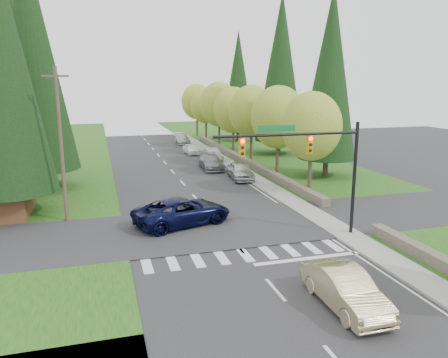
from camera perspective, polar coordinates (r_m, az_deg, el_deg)
name	(u,v)px	position (r m, az deg, el deg)	size (l,w,h in m)	color
ground	(267,280)	(20.93, 5.65, -13.02)	(120.00, 120.00, 0.00)	#28282B
grass_east	(316,177)	(43.50, 11.90, 0.30)	(14.00, 110.00, 0.06)	#184913
grass_west	(28,195)	(39.01, -24.25, -1.94)	(14.00, 110.00, 0.06)	#184913
cross_street	(221,227)	(27.97, -0.42, -6.28)	(120.00, 8.00, 0.10)	#28282B
sidewalk_east	(250,176)	(42.87, 3.42, 0.41)	(1.80, 80.00, 0.13)	gray
curb_east	(242,176)	(42.60, 2.34, 0.35)	(0.20, 80.00, 0.13)	gray
stone_wall_north	(241,159)	(50.79, 2.24, 2.64)	(0.70, 40.00, 0.70)	#4C4438
traffic_signal	(312,155)	(25.16, 11.40, 3.06)	(8.70, 0.37, 6.80)	black
utility_pole	(61,144)	(29.86, -20.52, 4.27)	(1.60, 0.24, 10.00)	#473828
decid_tree_0	(312,126)	(35.66, 11.37, 6.76)	(4.80, 4.80, 8.37)	#38281C
decid_tree_1	(278,117)	(41.99, 7.10, 8.00)	(5.20, 5.20, 8.80)	#38281C
decid_tree_2	(251,111)	(48.42, 3.61, 8.80)	(5.00, 5.00, 8.82)	#38281C
decid_tree_3	(233,110)	(55.10, 1.24, 8.98)	(5.00, 5.00, 8.55)	#38281C
decid_tree_4	(219,104)	(61.81, -0.63, 9.73)	(5.40, 5.40, 9.18)	#38281C
decid_tree_5	(206,106)	(68.55, -2.37, 9.54)	(4.80, 4.80, 8.30)	#38281C
decid_tree_6	(197,102)	(75.37, -3.58, 10.04)	(5.20, 5.20, 8.86)	#38281C
conifer_w_c	(31,54)	(39.88, -23.87, 14.74)	(6.46, 6.46, 20.80)	#38281C
conifer_w_e	(18,69)	(46.05, -25.31, 12.92)	(5.78, 5.78, 18.80)	#38281C
conifer_e_a	(330,74)	(43.07, 13.70, 13.17)	(5.44, 5.44, 17.80)	#38281C
conifer_e_b	(281,68)	(56.10, 7.42, 14.19)	(6.12, 6.12, 19.80)	#38281C
conifer_e_c	(238,81)	(68.84, 1.87, 12.68)	(5.10, 5.10, 16.80)	#38281C
sedan_champagne	(345,289)	(18.91, 15.55, -13.67)	(1.69, 4.84, 1.59)	#D0C18A
suv_navy	(183,211)	(28.30, -5.42, -4.23)	(2.94, 6.39, 1.77)	black
parked_car_a	(240,171)	(41.49, 2.14, 1.10)	(1.95, 4.86, 1.66)	silver
parked_car_b	(211,162)	(46.43, -1.67, 2.24)	(2.14, 5.26, 1.53)	gray
parked_car_c	(212,154)	(51.56, -1.55, 3.23)	(1.55, 4.44, 1.46)	#A3A2A7
parked_car_d	(191,149)	(56.45, -4.31, 3.92)	(1.55, 3.84, 1.31)	white
parked_car_e	(183,139)	(66.26, -5.42, 5.20)	(1.97, 4.85, 1.41)	#B2B3B8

